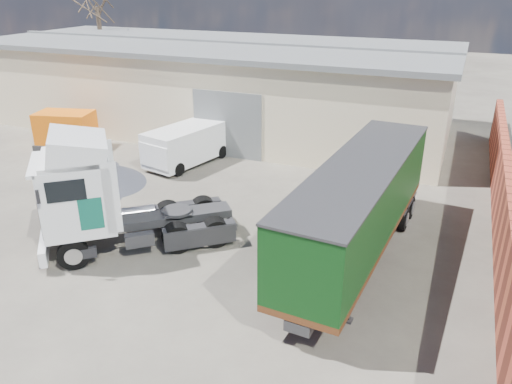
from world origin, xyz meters
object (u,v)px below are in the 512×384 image
at_px(tractor_unit, 105,201).
at_px(box_trailer, 360,202).
at_px(orange_skip, 67,132).
at_px(panel_van, 185,145).

relative_size(tractor_unit, box_trailer, 0.60).
bearing_deg(orange_skip, box_trailer, -32.72).
height_order(panel_van, orange_skip, orange_skip).
height_order(tractor_unit, panel_van, tractor_unit).
bearing_deg(panel_van, tractor_unit, -64.51).
bearing_deg(tractor_unit, panel_van, 151.66).
bearing_deg(panel_van, orange_skip, -166.21).
distance_m(panel_van, orange_skip, 7.79).
xyz_separation_m(panel_van, orange_skip, (-7.79, -0.11, -0.13)).
bearing_deg(tractor_unit, box_trailer, 67.01).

